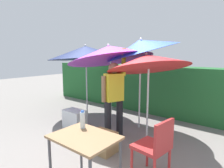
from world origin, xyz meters
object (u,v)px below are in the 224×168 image
Objects in this scene: chair_plastic at (155,145)px; bottle_water at (83,120)px; person_vendor at (114,95)px; umbrella_rainbow at (110,53)px; umbrella_yellow at (141,46)px; umbrella_orange at (86,52)px; umbrella_navy at (147,62)px; crate_cardboard at (103,142)px; cooler_box at (75,120)px; folding_table at (84,143)px.

bottle_water is at bearing -141.02° from chair_plastic.
person_vendor is at bearing 110.59° from bottle_water.
umbrella_rainbow is 0.74m from umbrella_yellow.
umbrella_navy is at bearing -10.55° from umbrella_orange.
umbrella_rainbow is 0.93× the size of umbrella_yellow.
umbrella_orange is 2.67m from crate_cardboard.
umbrella_yellow reaches higher than person_vendor.
person_vendor is 7.83× the size of bottle_water.
umbrella_orange is 1.03× the size of umbrella_navy.
cooler_box is (0.51, -0.88, -1.58)m from umbrella_orange.
crate_cardboard is at bearing -71.20° from person_vendor.
umbrella_yellow is 2.37m from chair_plastic.
umbrella_yellow is at bearing 104.07° from folding_table.
umbrella_yellow reaches higher than cooler_box.
chair_plastic is at bearing -55.02° from umbrella_navy.
umbrella_rainbow reaches higher than crate_cardboard.
chair_plastic is 1.11× the size of folding_table.
bottle_water is (1.51, -1.11, 0.65)m from cooler_box.
bottle_water reaches higher than crate_cardboard.
umbrella_navy is 0.95m from person_vendor.
crate_cardboard is at bearing -115.07° from umbrella_navy.
umbrella_rainbow reaches higher than umbrella_orange.
umbrella_navy is 4.44× the size of crate_cardboard.
cooler_box is at bearing -124.55° from umbrella_rainbow.
person_vendor is at bearing 108.80° from crate_cardboard.
cooler_box is at bearing 163.30° from crate_cardboard.
umbrella_rainbow is at bearing 119.32° from bottle_water.
folding_table is at bearing -125.52° from chair_plastic.
folding_table is (1.23, -1.99, -1.12)m from umbrella_rainbow.
umbrella_orange is at bearing 155.88° from person_vendor.
cooler_box is 2.23× the size of bottle_water.
umbrella_yellow is at bearing 99.81° from bottle_water.
bottle_water is at bearing -93.42° from umbrella_navy.
umbrella_yellow reaches higher than crate_cardboard.
umbrella_navy is 2.25× the size of chair_plastic.
umbrella_navy is at bearing 124.98° from chair_plastic.
umbrella_rainbow reaches higher than umbrella_navy.
umbrella_orange is 2.16m from umbrella_navy.
chair_plastic is at bearing 54.48° from folding_table.
crate_cardboard is at bearing -87.20° from umbrella_yellow.
bottle_water is (1.02, -1.82, -0.91)m from umbrella_rainbow.
umbrella_navy is 1.71m from crate_cardboard.
umbrella_rainbow is at bearing -10.04° from umbrella_orange.
person_vendor is 2.11× the size of chair_plastic.
umbrella_rainbow is 2.76× the size of folding_table.
cooler_box is at bearing -163.05° from umbrella_navy.
umbrella_yellow is 2.98× the size of folding_table.
umbrella_rainbow is 2.59m from folding_table.
umbrella_navy is (0.47, -0.54, -0.32)m from umbrella_yellow.
umbrella_orange is at bearing 169.45° from umbrella_navy.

